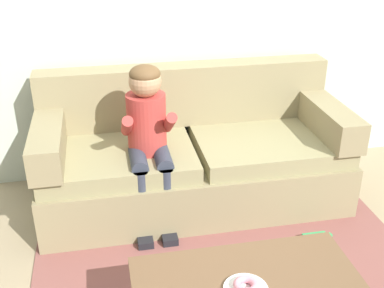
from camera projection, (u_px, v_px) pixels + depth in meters
ground at (229, 270)px, 2.92m from camera, size 10.00×10.00×0.00m
couch at (192, 157)px, 3.51m from camera, size 2.16×0.90×0.95m
coffee_table at (247, 287)px, 2.30m from camera, size 1.09×0.56×0.38m
person_child at (148, 132)px, 3.12m from camera, size 0.34×0.58×1.10m
donut at (246, 285)px, 2.21m from camera, size 0.16×0.16×0.04m
toy_controller at (316, 239)px, 3.15m from camera, size 0.23×0.09×0.05m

